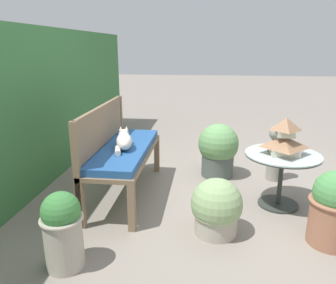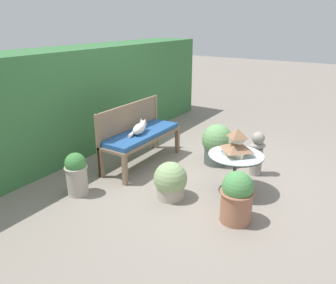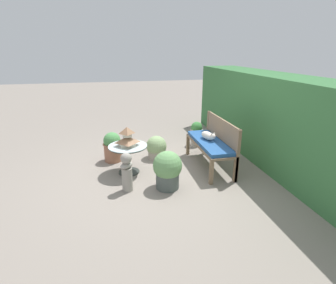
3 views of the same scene
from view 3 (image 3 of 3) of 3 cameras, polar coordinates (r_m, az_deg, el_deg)
name	(u,v)px [view 3 (image 3 of 3)]	position (r m, az deg, el deg)	size (l,w,h in m)	color
ground	(161,173)	(4.94, -1.52, -6.69)	(30.00, 30.00, 0.00)	gray
foliage_hedge_back	(280,121)	(5.56, 23.18, 4.20)	(6.40, 0.94, 1.73)	#38703D
garden_bench	(210,144)	(5.09, 9.05, -0.51)	(1.45, 0.50, 0.54)	#7F664C
bench_backrest	(222,133)	(5.11, 11.61, 2.04)	(1.45, 0.06, 0.94)	#7F664C
cat	(208,136)	(5.10, 8.73, 1.38)	(0.46, 0.24, 0.19)	silver
patio_table	(128,151)	(4.84, -8.70, -2.03)	(0.71, 0.71, 0.54)	#2D332D
pagoda_birdhouse	(127,138)	(4.75, -8.85, 0.90)	(0.35, 0.35, 0.35)	beige
garden_bust	(127,171)	(4.26, -8.96, -6.29)	(0.28, 0.28, 0.66)	gray
potted_plant_table_far	(197,133)	(6.27, 6.22, 1.95)	(0.30, 0.30, 0.57)	#ADA393
potted_plant_patio_mid	(113,147)	(5.46, -11.99, -1.00)	(0.39, 0.39, 0.61)	#9E664C
potted_plant_bench_left	(167,170)	(4.30, -0.13, -6.02)	(0.48, 0.48, 0.64)	#4C5651
potted_plant_bench_right	(156,148)	(5.52, -2.53, -1.27)	(0.43, 0.43, 0.48)	#ADA393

